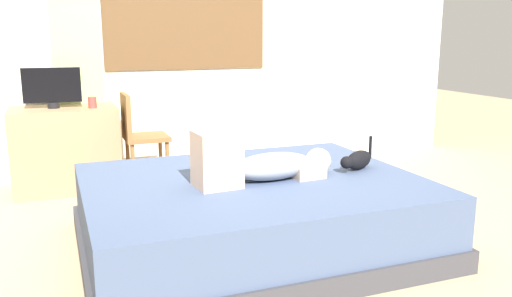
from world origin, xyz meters
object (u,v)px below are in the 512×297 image
cat (357,160)px  chair_by_desk (138,133)px  bed (253,213)px  desk (66,149)px  person_lying (259,163)px  tv_monitor (52,87)px  cup (92,102)px

cat → chair_by_desk: bearing=125.7°
bed → desk: bearing=120.5°
desk → chair_by_desk: (0.61, -0.18, 0.14)m
person_lying → bed: bearing=106.1°
cat → tv_monitor: size_ratio=0.68×
cat → chair_by_desk: size_ratio=0.38×
bed → cup: (-0.84, 1.73, 0.56)m
bed → tv_monitor: bearing=122.2°
cat → cup: (-1.59, 1.77, 0.26)m
tv_monitor → cup: size_ratio=4.92×
desk → person_lying: bearing=-60.0°
desk → cup: size_ratio=9.21×
desk → chair_by_desk: size_ratio=1.05×
bed → chair_by_desk: (-0.47, 1.65, 0.28)m
tv_monitor → chair_by_desk: bearing=-14.9°
person_lying → desk: person_lying is taller
cup → cat: bearing=-48.1°
tv_monitor → chair_by_desk: 0.82m
cat → desk: bearing=134.2°
bed → cat: cat is taller
tv_monitor → desk: bearing=0.0°
tv_monitor → chair_by_desk: (0.69, -0.18, -0.41)m
person_lying → chair_by_desk: (-0.49, 1.71, -0.07)m
person_lying → cat: person_lying is taller
desk → bed: bearing=-59.5°
bed → desk: desk is taller
bed → cup: 2.00m
person_lying → cup: size_ratio=9.63×
bed → cat: size_ratio=6.59×
cup → chair_by_desk: (0.37, -0.07, -0.28)m
person_lying → cat: (0.73, 0.02, -0.05)m
cat → bed: bearing=176.9°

